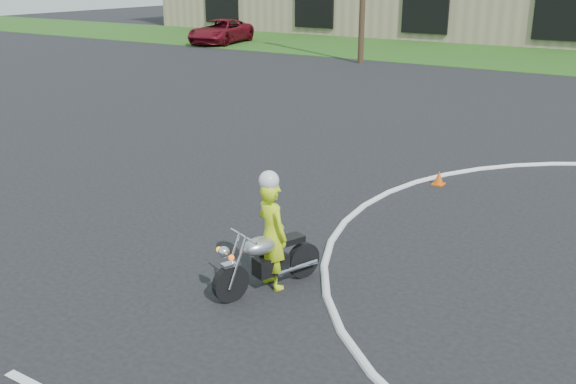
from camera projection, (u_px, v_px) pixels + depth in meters
The scene contains 3 objects.
primary_motorcycle at pixel (266, 260), 8.96m from camera, with size 0.88×1.69×0.93m.
rider_primary_grp at pixel (272, 232), 8.93m from camera, with size 0.67×0.56×1.73m.
pickup_grp at pixel (221, 31), 39.18m from camera, with size 3.27×5.51×1.44m.
Camera 1 is at (-1.06, -7.49, 4.29)m, focal length 40.00 mm.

